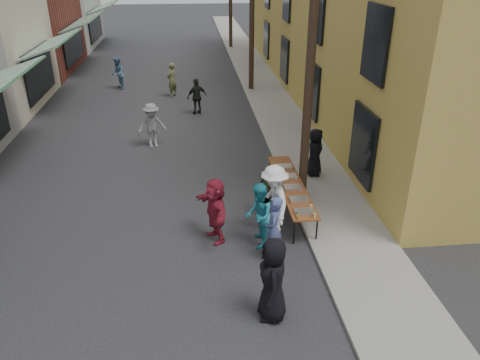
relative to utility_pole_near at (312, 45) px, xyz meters
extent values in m
plane|color=#28282B|center=(-4.30, -3.00, -4.50)|extent=(120.00, 120.00, 0.00)
cube|color=gray|center=(0.70, 12.00, -4.45)|extent=(2.20, 60.00, 0.10)
cylinder|color=#2D2116|center=(0.00, 0.00, 0.00)|extent=(0.26, 0.26, 9.00)
cylinder|color=#2D2116|center=(0.00, 12.00, 0.00)|extent=(0.26, 0.26, 9.00)
cube|color=brown|center=(-0.50, -0.63, -3.77)|extent=(0.70, 4.00, 0.04)
cylinder|color=black|center=(-0.79, -2.51, -4.14)|extent=(0.04, 0.04, 0.71)
cylinder|color=black|center=(-0.21, -2.51, -4.14)|extent=(0.04, 0.04, 0.71)
cylinder|color=black|center=(-0.79, 1.25, -4.14)|extent=(0.04, 0.04, 0.71)
cylinder|color=black|center=(-0.21, 1.25, -4.14)|extent=(0.04, 0.04, 0.71)
cube|color=maroon|center=(-0.50, -2.28, -3.71)|extent=(0.50, 0.33, 0.08)
cube|color=#B2B2B7|center=(-0.50, -1.63, -3.71)|extent=(0.50, 0.33, 0.08)
cube|color=tan|center=(-0.50, -0.93, -3.71)|extent=(0.50, 0.33, 0.08)
cube|color=#B2B2B7|center=(-0.50, -0.23, -3.71)|extent=(0.50, 0.33, 0.08)
cube|color=tan|center=(-0.50, 0.47, -3.71)|extent=(0.50, 0.33, 0.08)
cylinder|color=#A57F26|center=(-0.72, -2.58, -3.71)|extent=(0.07, 0.07, 0.08)
cylinder|color=#A57F26|center=(-0.72, -2.48, -3.71)|extent=(0.07, 0.07, 0.08)
cylinder|color=#A57F26|center=(-0.72, -2.38, -3.71)|extent=(0.07, 0.07, 0.08)
cylinder|color=tan|center=(-0.30, -2.53, -3.69)|extent=(0.08, 0.08, 0.12)
imported|color=black|center=(-1.79, -5.02, -3.58)|extent=(0.67, 0.95, 1.83)
imported|color=#465388|center=(-1.43, -3.07, -3.67)|extent=(0.53, 0.69, 1.67)
imported|color=teal|center=(-1.69, -2.43, -3.65)|extent=(0.73, 0.89, 1.70)
imported|color=white|center=(-1.23, -1.97, -3.52)|extent=(0.96, 1.38, 1.95)
imported|color=brown|center=(-1.23, -1.05, -3.72)|extent=(0.66, 0.99, 1.57)
imported|color=maroon|center=(-2.74, -2.06, -3.64)|extent=(0.99, 1.67, 1.72)
imported|color=black|center=(0.68, 1.26, -3.61)|extent=(0.68, 0.87, 1.57)
imported|color=gray|center=(-4.72, 4.54, -3.66)|extent=(1.22, 0.91, 1.69)
imported|color=black|center=(-2.94, 8.31, -3.69)|extent=(1.03, 0.73, 1.62)
imported|color=#5C6238|center=(-4.13, 11.28, -3.64)|extent=(0.68, 0.75, 1.71)
imported|color=#49718D|center=(-7.02, 13.00, -3.66)|extent=(0.72, 0.88, 1.68)
camera|label=1|loc=(-3.22, -12.28, 2.25)|focal=35.00mm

